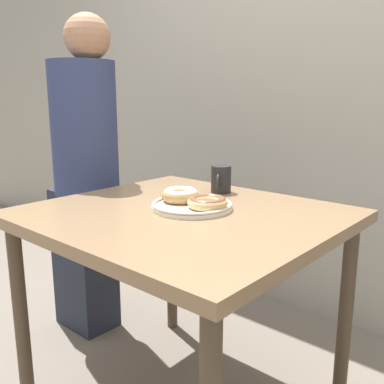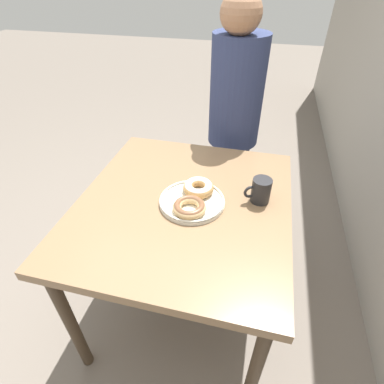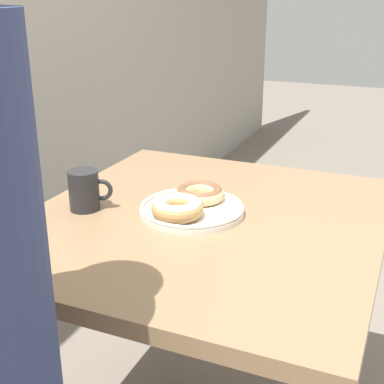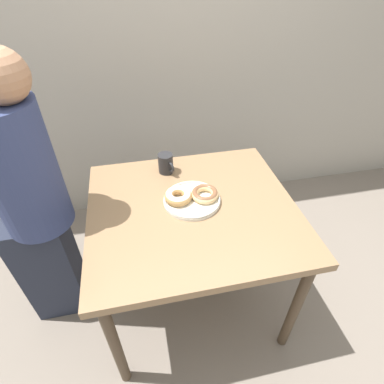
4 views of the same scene
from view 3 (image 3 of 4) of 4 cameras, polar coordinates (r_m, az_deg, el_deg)
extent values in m
cube|color=#846647|center=(1.40, 1.35, -3.35)|extent=(0.98, 0.89, 0.04)
cylinder|color=#473828|center=(1.88, 17.62, -10.77)|extent=(0.05, 0.05, 0.72)
cylinder|color=#473828|center=(2.06, -4.25, -6.77)|extent=(0.05, 0.05, 0.72)
cylinder|color=silver|center=(1.41, 0.00, -2.02)|extent=(0.28, 0.28, 0.01)
torus|color=silver|center=(1.40, 0.00, -1.57)|extent=(0.27, 0.27, 0.01)
torus|color=#D6B27A|center=(1.46, 0.82, -0.19)|extent=(0.15, 0.15, 0.04)
torus|color=brown|center=(1.45, 0.83, 0.04)|extent=(0.14, 0.14, 0.03)
torus|color=#B2844C|center=(1.35, -1.56, -1.77)|extent=(0.17, 0.17, 0.04)
torus|color=white|center=(1.34, -1.57, -1.47)|extent=(0.16, 0.16, 0.03)
cylinder|color=#232326|center=(1.45, -11.46, 0.19)|extent=(0.08, 0.08, 0.11)
cylinder|color=#382114|center=(1.43, -11.59, 2.00)|extent=(0.07, 0.07, 0.00)
torus|color=#232326|center=(1.44, -9.64, 0.22)|extent=(0.04, 0.06, 0.06)
camera|label=1|loc=(2.20, 38.63, 11.77)|focal=40.00mm
camera|label=2|loc=(2.28, 4.48, 27.30)|focal=28.00mm
camera|label=4|loc=(1.19, 61.74, 31.46)|focal=28.00mm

